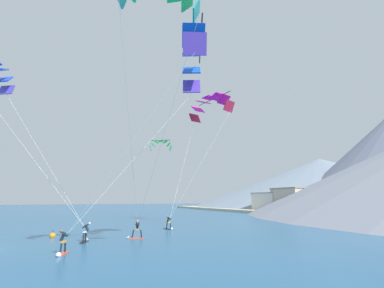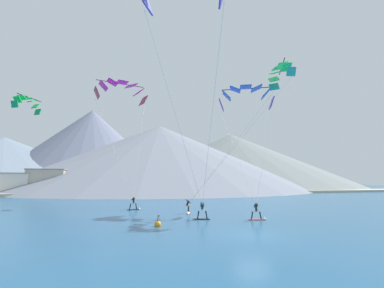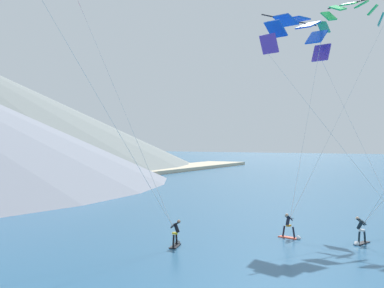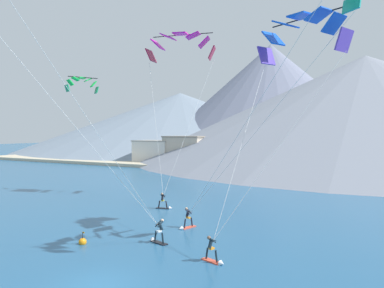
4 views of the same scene
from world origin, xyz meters
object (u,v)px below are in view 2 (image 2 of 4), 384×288
object	(u,v)px
kitesurfer_mid_center	(188,209)
parafoil_kite_near_trail	(246,95)
kitesurfer_near_lead	(200,213)
parafoil_kite_far_left	(122,89)
kitesurfer_far_left	(135,206)
kitesurfer_near_trail	(259,215)
parafoil_kite_distant_high_outer	(27,102)
parafoil_kite_mid_center	(279,74)
race_marker_buoy	(158,224)

from	to	relation	value
kitesurfer_mid_center	parafoil_kite_near_trail	size ratio (longest dim) A/B	0.12
kitesurfer_mid_center	kitesurfer_near_lead	bearing A→B (deg)	-88.16
parafoil_kite_far_left	kitesurfer_near_lead	bearing A→B (deg)	-64.71
kitesurfer_mid_center	kitesurfer_far_left	world-z (taller)	same
kitesurfer_near_trail	parafoil_kite_distant_high_outer	xyz separation A→B (m)	(-25.65, 15.05, 13.65)
kitesurfer_near_trail	parafoil_kite_distant_high_outer	distance (m)	32.72
kitesurfer_near_lead	kitesurfer_near_trail	world-z (taller)	kitesurfer_near_lead
parafoil_kite_near_trail	parafoil_kite_mid_center	world-z (taller)	parafoil_kite_mid_center
kitesurfer_near_trail	kitesurfer_far_left	bearing A→B (deg)	133.23
kitesurfer_near_trail	kitesurfer_near_lead	bearing A→B (deg)	161.17
kitesurfer_near_trail	kitesurfer_far_left	size ratio (longest dim) A/B	1.00
parafoil_kite_near_trail	parafoil_kite_distant_high_outer	bearing A→B (deg)	166.96
race_marker_buoy	parafoil_kite_near_trail	bearing A→B (deg)	35.81
kitesurfer_mid_center	parafoil_kite_far_left	distance (m)	23.85
kitesurfer_near_lead	kitesurfer_mid_center	size ratio (longest dim) A/B	1.00
kitesurfer_near_lead	race_marker_buoy	bearing A→B (deg)	-147.45
kitesurfer_near_trail	parafoil_kite_near_trail	bearing A→B (deg)	68.56
kitesurfer_near_trail	parafoil_kite_near_trail	size ratio (longest dim) A/B	0.12
kitesurfer_near_lead	parafoil_kite_distant_high_outer	bearing A→B (deg)	146.95
kitesurfer_far_left	parafoil_kite_distant_high_outer	bearing A→B (deg)	167.59
parafoil_kite_mid_center	parafoil_kite_distant_high_outer	distance (m)	33.60
parafoil_kite_far_left	parafoil_kite_distant_high_outer	world-z (taller)	parafoil_kite_far_left
kitesurfer_near_lead	kitesurfer_mid_center	world-z (taller)	kitesurfer_near_lead
kitesurfer_near_trail	kitesurfer_mid_center	distance (m)	8.26
kitesurfer_near_lead	kitesurfer_mid_center	distance (m)	4.44
kitesurfer_mid_center	parafoil_kite_distant_high_outer	bearing A→B (deg)	156.44
kitesurfer_mid_center	parafoil_kite_near_trail	xyz separation A→B (m)	(8.70, 2.12, 14.93)
kitesurfer_far_left	parafoil_kite_near_trail	distance (m)	21.05
kitesurfer_near_lead	parafoil_kite_far_left	distance (m)	26.58
kitesurfer_far_left	parafoil_kite_distant_high_outer	distance (m)	20.15
kitesurfer_near_trail	race_marker_buoy	size ratio (longest dim) A/B	1.74
kitesurfer_near_trail	parafoil_kite_mid_center	world-z (taller)	parafoil_kite_mid_center
kitesurfer_far_left	parafoil_kite_far_left	bearing A→B (deg)	107.98
kitesurfer_near_trail	kitesurfer_far_left	world-z (taller)	kitesurfer_far_left
parafoil_kite_far_left	parafoil_kite_distant_high_outer	xyz separation A→B (m)	(-12.06, -4.33, -4.52)
kitesurfer_near_trail	parafoil_kite_far_left	distance (m)	29.84
kitesurfer_far_left	parafoil_kite_distant_high_outer	size ratio (longest dim) A/B	0.43
parafoil_kite_far_left	race_marker_buoy	size ratio (longest dim) A/B	18.29
parafoil_kite_near_trail	parafoil_kite_far_left	distance (m)	20.41
parafoil_kite_mid_center	parafoil_kite_far_left	world-z (taller)	parafoil_kite_far_left
parafoil_kite_far_left	race_marker_buoy	distance (m)	27.84
parafoil_kite_mid_center	kitesurfer_near_lead	bearing A→B (deg)	-166.18
kitesurfer_mid_center	parafoil_kite_mid_center	size ratio (longest dim) A/B	0.10
kitesurfer_mid_center	parafoil_kite_distant_high_outer	size ratio (longest dim) A/B	0.43
parafoil_kite_distant_high_outer	kitesurfer_near_trail	bearing A→B (deg)	-30.41
parafoil_kite_distant_high_outer	parafoil_kite_near_trail	bearing A→B (deg)	-13.04
parafoil_kite_far_left	parafoil_kite_distant_high_outer	distance (m)	13.59
parafoil_kite_mid_center	parafoil_kite_far_left	distance (m)	24.69
race_marker_buoy	kitesurfer_near_trail	bearing A→B (deg)	6.14
parafoil_kite_distant_high_outer	race_marker_buoy	size ratio (longest dim) A/B	4.11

